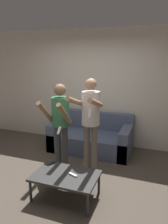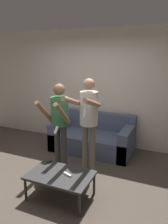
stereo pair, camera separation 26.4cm
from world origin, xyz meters
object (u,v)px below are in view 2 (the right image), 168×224
coffee_table (60,176)px  remote_far (48,162)px  remote_near (67,174)px  couch (93,138)px  person_standing_left (59,117)px  person_standing_right (88,116)px

coffee_table → remote_far: bearing=148.0°
remote_far → remote_near: bearing=-23.7°
couch → coffee_table: bearing=-84.1°
person_standing_left → remote_far: 0.87m
coffee_table → couch: bearing=95.9°
couch → remote_near: bearing=-80.5°
person_standing_left → remote_near: bearing=-54.4°
coffee_table → person_standing_right: bearing=82.8°
person_standing_left → coffee_table: (0.48, -0.84, -0.65)m
couch → coffee_table: (0.19, -1.81, 0.07)m
person_standing_right → coffee_table: size_ratio=1.80×
coffee_table → remote_near: bearing=9.0°
coffee_table → remote_near: size_ratio=6.29×
couch → remote_far: size_ratio=11.65×
couch → person_standing_right: (0.29, -0.98, 0.81)m
coffee_table → person_standing_left: bearing=119.6°
couch → person_standing_right: bearing=-73.4°
person_standing_left → coffee_table: person_standing_left is taller
person_standing_right → remote_near: 1.07m
remote_near → remote_far: size_ratio=1.00×
coffee_table → remote_far: 0.43m
remote_near → remote_far: 0.52m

